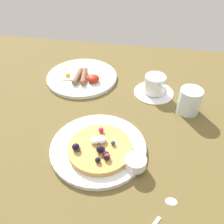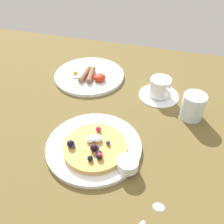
{
  "view_description": "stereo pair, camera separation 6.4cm",
  "coord_description": "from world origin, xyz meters",
  "px_view_note": "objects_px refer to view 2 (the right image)",
  "views": [
    {
      "loc": [
        0.14,
        -0.55,
        0.53
      ],
      "look_at": [
        0.04,
        0.02,
        0.04
      ],
      "focal_mm": 40.39,
      "sensor_mm": 36.0,
      "label": 1
    },
    {
      "loc": [
        0.2,
        -0.54,
        0.53
      ],
      "look_at": [
        0.04,
        0.02,
        0.04
      ],
      "focal_mm": 40.39,
      "sensor_mm": 36.0,
      "label": 2
    }
  ],
  "objects_px": {
    "pancake_plate": "(94,146)",
    "water_glass": "(193,106)",
    "syrup_ramekin": "(128,164)",
    "coffee_saucer": "(159,95)",
    "breakfast_plate": "(89,76)",
    "coffee_cup": "(160,87)",
    "teaspoon": "(148,218)"
  },
  "relations": [
    {
      "from": "pancake_plate",
      "to": "water_glass",
      "type": "xyz_separation_m",
      "value": [
        0.25,
        0.21,
        0.04
      ]
    },
    {
      "from": "water_glass",
      "to": "syrup_ramekin",
      "type": "bearing_deg",
      "value": -119.33
    },
    {
      "from": "coffee_saucer",
      "to": "pancake_plate",
      "type": "bearing_deg",
      "value": -115.42
    },
    {
      "from": "syrup_ramekin",
      "to": "breakfast_plate",
      "type": "relative_size",
      "value": 0.21
    },
    {
      "from": "water_glass",
      "to": "coffee_cup",
      "type": "bearing_deg",
      "value": 143.63
    },
    {
      "from": "coffee_cup",
      "to": "water_glass",
      "type": "bearing_deg",
      "value": -36.37
    },
    {
      "from": "pancake_plate",
      "to": "coffee_cup",
      "type": "height_order",
      "value": "coffee_cup"
    },
    {
      "from": "pancake_plate",
      "to": "coffee_cup",
      "type": "bearing_deg",
      "value": 64.28
    },
    {
      "from": "breakfast_plate",
      "to": "syrup_ramekin",
      "type": "bearing_deg",
      "value": -58.0
    },
    {
      "from": "syrup_ramekin",
      "to": "teaspoon",
      "type": "distance_m",
      "value": 0.13
    },
    {
      "from": "pancake_plate",
      "to": "teaspoon",
      "type": "xyz_separation_m",
      "value": [
        0.18,
        -0.16,
        -0.0
      ]
    },
    {
      "from": "coffee_saucer",
      "to": "coffee_cup",
      "type": "bearing_deg",
      "value": -53.58
    },
    {
      "from": "coffee_saucer",
      "to": "coffee_cup",
      "type": "distance_m",
      "value": 0.04
    },
    {
      "from": "breakfast_plate",
      "to": "coffee_cup",
      "type": "distance_m",
      "value": 0.28
    },
    {
      "from": "breakfast_plate",
      "to": "coffee_saucer",
      "type": "bearing_deg",
      "value": -9.77
    },
    {
      "from": "breakfast_plate",
      "to": "coffee_saucer",
      "type": "height_order",
      "value": "breakfast_plate"
    },
    {
      "from": "pancake_plate",
      "to": "syrup_ramekin",
      "type": "distance_m",
      "value": 0.12
    },
    {
      "from": "syrup_ramekin",
      "to": "teaspoon",
      "type": "bearing_deg",
      "value": -56.61
    },
    {
      "from": "pancake_plate",
      "to": "water_glass",
      "type": "bearing_deg",
      "value": 39.78
    },
    {
      "from": "teaspoon",
      "to": "water_glass",
      "type": "relative_size",
      "value": 1.64
    },
    {
      "from": "syrup_ramekin",
      "to": "water_glass",
      "type": "distance_m",
      "value": 0.3
    },
    {
      "from": "coffee_saucer",
      "to": "coffee_cup",
      "type": "relative_size",
      "value": 1.52
    },
    {
      "from": "coffee_cup",
      "to": "pancake_plate",
      "type": "bearing_deg",
      "value": -115.72
    },
    {
      "from": "pancake_plate",
      "to": "syrup_ramekin",
      "type": "bearing_deg",
      "value": -24.57
    },
    {
      "from": "coffee_cup",
      "to": "water_glass",
      "type": "relative_size",
      "value": 1.1
    },
    {
      "from": "pancake_plate",
      "to": "breakfast_plate",
      "type": "height_order",
      "value": "same"
    },
    {
      "from": "coffee_saucer",
      "to": "teaspoon",
      "type": "distance_m",
      "value": 0.46
    },
    {
      "from": "coffee_cup",
      "to": "teaspoon",
      "type": "height_order",
      "value": "coffee_cup"
    },
    {
      "from": "pancake_plate",
      "to": "water_glass",
      "type": "distance_m",
      "value": 0.33
    },
    {
      "from": "coffee_saucer",
      "to": "breakfast_plate",
      "type": "bearing_deg",
      "value": 170.23
    },
    {
      "from": "pancake_plate",
      "to": "teaspoon",
      "type": "bearing_deg",
      "value": -41.53
    },
    {
      "from": "breakfast_plate",
      "to": "coffee_cup",
      "type": "height_order",
      "value": "coffee_cup"
    }
  ]
}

